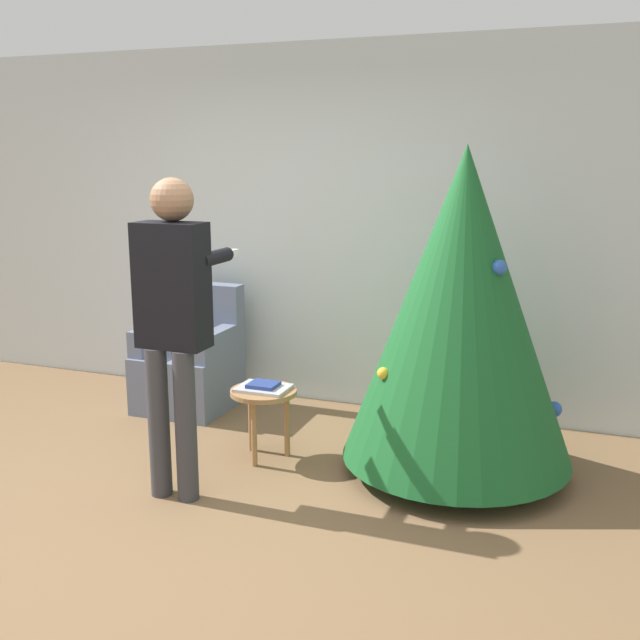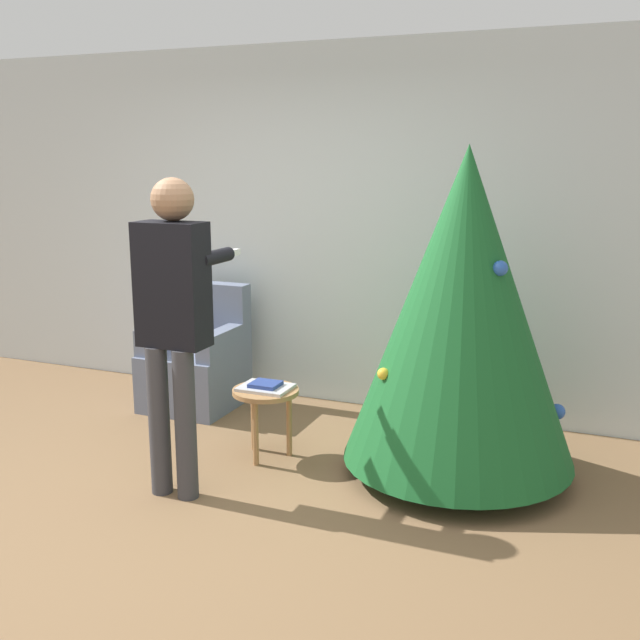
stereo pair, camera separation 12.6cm
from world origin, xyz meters
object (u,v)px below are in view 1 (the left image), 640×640
object	(u,v)px
armchair	(191,364)
christmas_tree	(461,307)
person_standing	(173,310)
side_stool	(264,400)

from	to	relation	value
armchair	christmas_tree	bearing A→B (deg)	-13.93
person_standing	side_stool	size ratio (longest dim) A/B	3.94
person_standing	side_stool	distance (m)	0.96
armchair	person_standing	bearing A→B (deg)	-62.48
person_standing	christmas_tree	bearing A→B (deg)	30.45
christmas_tree	person_standing	xyz separation A→B (m)	(-1.42, -0.84, 0.04)
christmas_tree	side_stool	distance (m)	1.36
christmas_tree	side_stool	world-z (taller)	christmas_tree
armchair	side_stool	distance (m)	1.20
christmas_tree	armchair	bearing A→B (deg)	166.07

